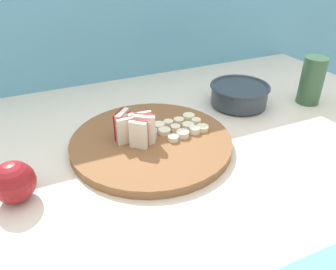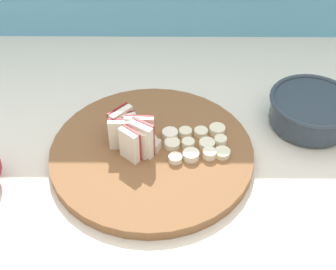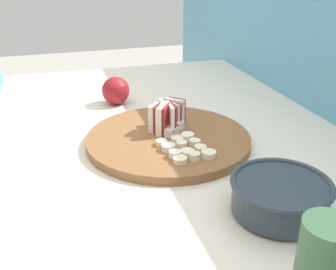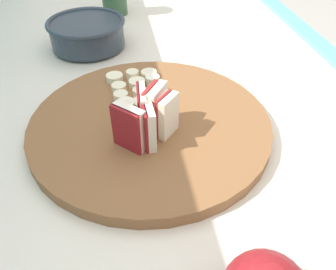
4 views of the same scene
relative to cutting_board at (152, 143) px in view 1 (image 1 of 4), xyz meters
The scene contains 9 objects.
tiled_countertop 0.47m from the cutting_board, ahead, with size 1.42×0.86×0.92m.
tile_backsplash 0.50m from the cutting_board, 84.62° to the left, with size 2.40×0.04×1.42m, color #5BA3C1.
cutting_board is the anchor object (origin of this frame).
apple_wedge_fan 0.06m from the cutting_board, 163.07° to the left, with size 0.09×0.10×0.07m.
apple_dice_pile 0.03m from the cutting_board, 123.36° to the left, with size 0.06×0.06×0.02m.
banana_slice_rows 0.08m from the cutting_board, 11.20° to the left, with size 0.12×0.10×0.01m.
ceramic_bowl 0.32m from the cutting_board, 18.64° to the left, with size 0.17×0.17×0.06m.
small_jar 0.51m from the cutting_board, ahead, with size 0.06×0.06×0.13m, color #335638.
whole_apple 0.30m from the cutting_board, 168.01° to the right, with size 0.08×0.08×0.08m, color maroon.
Camera 1 is at (-0.27, -0.60, 1.33)m, focal length 35.36 mm.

